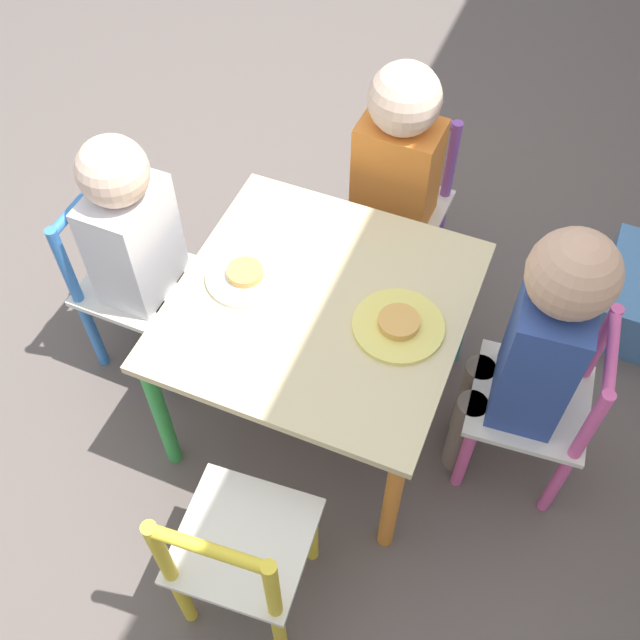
% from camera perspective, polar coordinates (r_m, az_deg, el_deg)
% --- Properties ---
extents(ground_plane, '(6.00, 6.00, 0.00)m').
position_cam_1_polar(ground_plane, '(1.99, 0.00, -6.44)').
color(ground_plane, '#5B514C').
extents(kids_table, '(0.62, 0.62, 0.44)m').
position_cam_1_polar(kids_table, '(1.67, 0.00, 0.16)').
color(kids_table, beige).
rests_on(kids_table, ground_plane).
extents(chair_pink, '(0.28, 0.28, 0.52)m').
position_cam_1_polar(chair_pink, '(1.76, 16.34, -6.39)').
color(chair_pink, silver).
rests_on(chair_pink, ground_plane).
extents(chair_blue, '(0.26, 0.26, 0.52)m').
position_cam_1_polar(chair_blue, '(1.95, -14.10, 2.69)').
color(chair_blue, silver).
rests_on(chair_blue, ground_plane).
extents(chair_purple, '(0.27, 0.27, 0.52)m').
position_cam_1_polar(chair_purple, '(2.08, 5.92, 8.47)').
color(chair_purple, silver).
rests_on(chair_purple, ground_plane).
extents(chair_yellow, '(0.28, 0.28, 0.52)m').
position_cam_1_polar(chair_yellow, '(1.55, -6.12, -17.35)').
color(chair_yellow, silver).
rests_on(chair_yellow, ground_plane).
extents(child_back, '(0.21, 0.22, 0.79)m').
position_cam_1_polar(child_back, '(1.57, 16.07, -1.81)').
color(child_back, '#7A6B5B').
rests_on(child_back, ground_plane).
extents(child_front, '(0.20, 0.21, 0.73)m').
position_cam_1_polar(child_front, '(1.79, -13.55, 5.70)').
color(child_front, '#7A6B5B').
rests_on(child_front, ground_plane).
extents(child_left, '(0.22, 0.20, 0.73)m').
position_cam_1_polar(child_left, '(1.91, 5.75, 11.41)').
color(child_left, '#4C608E').
rests_on(child_left, ground_plane).
extents(plate_back, '(0.20, 0.20, 0.03)m').
position_cam_1_polar(plate_back, '(1.58, 6.00, -0.36)').
color(plate_back, '#EADB66').
rests_on(plate_back, kids_table).
extents(plate_front, '(0.18, 0.18, 0.03)m').
position_cam_1_polar(plate_front, '(1.67, -5.71, 3.41)').
color(plate_front, white).
rests_on(plate_front, kids_table).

